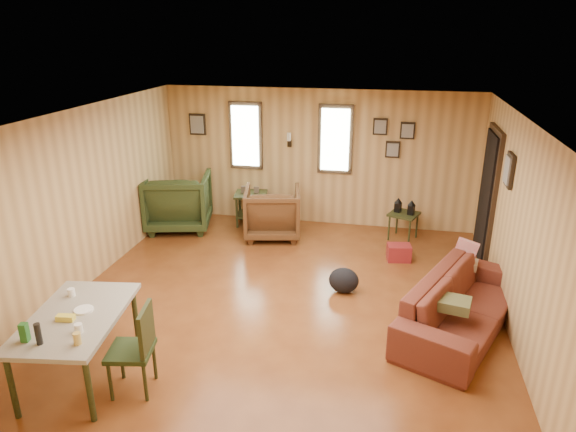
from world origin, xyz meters
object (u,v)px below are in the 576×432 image
side_table (404,212)px  recliner_green (178,199)px  recliner_brown (272,210)px  sofa (463,297)px  end_table (251,203)px  dining_table (75,322)px

side_table → recliner_green: bearing=-175.8°
recliner_green → recliner_brown: bearing=164.8°
sofa → recliner_brown: size_ratio=2.37×
recliner_brown → recliner_green: recliner_green is taller
end_table → side_table: end_table is taller
sofa → side_table: bearing=37.8°
sofa → recliner_green: (-4.54, 2.41, 0.11)m
end_table → dining_table: dining_table is taller
end_table → dining_table: (-0.51, -4.57, 0.26)m
side_table → dining_table: (-3.20, -4.40, 0.17)m
sofa → end_table: size_ratio=3.12×
recliner_brown → recliner_green: size_ratio=0.86×
recliner_brown → side_table: recliner_brown is taller
end_table → side_table: 2.70m
recliner_green → sofa: bearing=138.4°
sofa → end_table: 4.40m
sofa → end_table: (-3.35, 2.86, -0.04)m
recliner_brown → side_table: 2.20m
side_table → dining_table: bearing=-126.0°
recliner_brown → end_table: bearing=-55.9°
sofa → recliner_green: size_ratio=2.04×
recliner_green → side_table: (3.88, 0.28, -0.06)m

